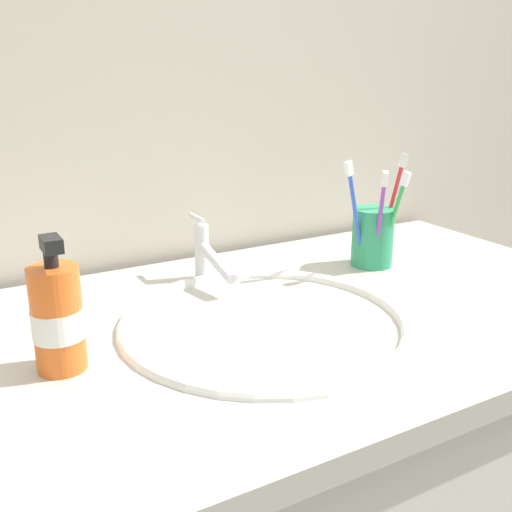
# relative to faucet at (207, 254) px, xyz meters

# --- Properties ---
(tiled_wall_back) EXTENTS (2.39, 0.04, 2.40)m
(tiled_wall_back) POSITION_rel_faucet_xyz_m (0.01, 0.17, 0.27)
(tiled_wall_back) COLOR beige
(tiled_wall_back) RESTS_ON ground
(sink_basin) EXTENTS (0.41, 0.41, 0.10)m
(sink_basin) POSITION_rel_faucet_xyz_m (0.00, -0.19, -0.08)
(sink_basin) COLOR white
(sink_basin) RESTS_ON vanity_counter
(faucet) EXTENTS (0.02, 0.15, 0.10)m
(faucet) POSITION_rel_faucet_xyz_m (0.00, 0.00, 0.00)
(faucet) COLOR silver
(faucet) RESTS_ON sink_basin
(toothbrush_cup) EXTENTS (0.07, 0.07, 0.10)m
(toothbrush_cup) POSITION_rel_faucet_xyz_m (0.29, -0.07, 0.00)
(toothbrush_cup) COLOR #2D9966
(toothbrush_cup) RESTS_ON vanity_counter
(toothbrush_blue) EXTENTS (0.06, 0.02, 0.19)m
(toothbrush_blue) POSITION_rel_faucet_xyz_m (0.24, -0.07, 0.06)
(toothbrush_blue) COLOR blue
(toothbrush_blue) RESTS_ON toothbrush_cup
(toothbrush_purple) EXTENTS (0.03, 0.05, 0.18)m
(toothbrush_purple) POSITION_rel_faucet_xyz_m (0.27, -0.10, 0.06)
(toothbrush_purple) COLOR purple
(toothbrush_purple) RESTS_ON toothbrush_cup
(toothbrush_green) EXTENTS (0.02, 0.05, 0.17)m
(toothbrush_green) POSITION_rel_faucet_xyz_m (0.30, -0.10, 0.05)
(toothbrush_green) COLOR green
(toothbrush_green) RESTS_ON toothbrush_cup
(toothbrush_red) EXTENTS (0.05, 0.02, 0.19)m
(toothbrush_red) POSITION_rel_faucet_xyz_m (0.33, -0.07, 0.07)
(toothbrush_red) COLOR red
(toothbrush_red) RESTS_ON toothbrush_cup
(soap_dispenser) EXTENTS (0.06, 0.06, 0.16)m
(soap_dispenser) POSITION_rel_faucet_xyz_m (-0.27, -0.18, 0.02)
(soap_dispenser) COLOR orange
(soap_dispenser) RESTS_ON vanity_counter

